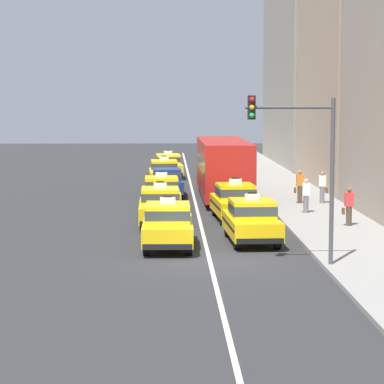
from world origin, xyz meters
The scene contains 18 objects.
ground_plane centered at (0.00, 0.00, 0.00)m, with size 160.00×160.00×0.00m, color #2B2B2D.
lane_stripe_left_right centered at (0.00, 20.00, 0.00)m, with size 0.14×80.00×0.01m, color silver.
sidewalk_curb centered at (5.60, 15.00, 0.07)m, with size 4.00×90.00×0.15m, color gray.
taxi_left_nearest centered at (-1.43, 2.54, 0.88)m, with size 1.84×4.57×1.96m.
taxi_left_second centered at (-1.77, 8.24, 0.88)m, with size 1.89×4.59×1.96m.
taxi_left_third centered at (-1.77, 13.67, 0.88)m, with size 1.94×4.61×1.96m.
sedan_left_fourth centered at (-1.51, 19.85, 0.85)m, with size 1.86×4.34×1.58m.
taxi_left_fifth centered at (-1.71, 25.62, 0.88)m, with size 1.99×4.63×1.96m.
taxi_left_sixth centered at (-1.47, 31.69, 0.88)m, with size 2.11×4.67×1.96m.
taxi_right_nearest centered at (1.77, 3.68, 0.88)m, with size 2.00×4.63×1.96m.
taxi_right_second centered at (1.60, 9.96, 0.88)m, with size 2.08×4.66×1.96m.
bus_right_third centered at (1.59, 18.70, 1.82)m, with size 2.59×11.22×3.22m.
taxi_right_fourth centered at (1.65, 27.30, 0.88)m, with size 2.09×4.66×1.96m.
pedestrian_near_crosswalk centered at (5.04, 11.41, 0.95)m, with size 0.47×0.24×1.61m.
pedestrian_mid_block centered at (6.48, 15.20, 0.97)m, with size 0.47×0.24×1.64m.
pedestrian_by_storefront centered at (6.19, 7.12, 0.96)m, with size 0.47×0.24×1.62m.
pedestrian_trailing centered at (5.31, 15.24, 1.00)m, with size 0.47×0.24×1.70m.
traffic_light_pole centered at (2.89, -1.53, 3.82)m, with size 2.87×0.33×5.58m.
Camera 1 is at (-1.35, -29.37, 5.45)m, focal length 82.15 mm.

